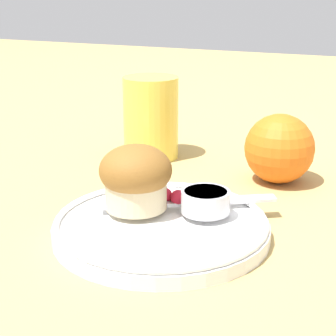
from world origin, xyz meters
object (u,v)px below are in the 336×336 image
(butter_knife, at_px, (189,202))
(muffin, at_px, (136,177))
(orange_fruit, at_px, (279,149))
(juice_glass, at_px, (151,118))

(butter_knife, bearing_deg, muffin, -176.46)
(muffin, relative_size, orange_fruit, 0.85)
(muffin, xyz_separation_m, butter_knife, (0.05, 0.03, -0.03))
(butter_knife, height_order, orange_fruit, orange_fruit)
(muffin, bearing_deg, butter_knife, 35.09)
(orange_fruit, bearing_deg, juice_glass, 171.46)
(muffin, height_order, juice_glass, juice_glass)
(muffin, bearing_deg, juice_glass, 112.31)
(orange_fruit, xyz_separation_m, juice_glass, (-0.19, 0.03, 0.01))
(muffin, distance_m, juice_glass, 0.24)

